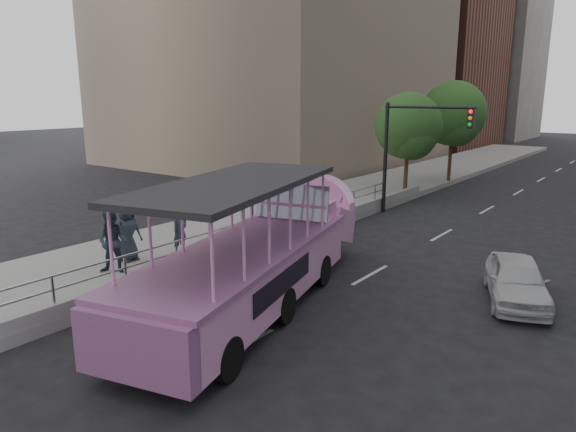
# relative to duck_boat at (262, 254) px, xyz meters

# --- Properties ---
(ground) EXTENTS (160.00, 160.00, 0.00)m
(ground) POSITION_rel_duck_boat_xyz_m (0.43, -0.47, -1.30)
(ground) COLOR black
(sidewalk) EXTENTS (5.50, 80.00, 0.30)m
(sidewalk) POSITION_rel_duck_boat_xyz_m (-5.32, 9.53, -1.15)
(sidewalk) COLOR gray
(sidewalk) RESTS_ON ground
(kerb_wall) EXTENTS (0.24, 30.00, 0.36)m
(kerb_wall) POSITION_rel_duck_boat_xyz_m (-2.69, 1.53, -0.82)
(kerb_wall) COLOR #AFAFAA
(kerb_wall) RESTS_ON sidewalk
(guardrail) EXTENTS (0.07, 22.00, 0.71)m
(guardrail) POSITION_rel_duck_boat_xyz_m (-2.69, 1.53, -0.16)
(guardrail) COLOR #B5B4B9
(guardrail) RESTS_ON kerb_wall
(duck_boat) EXTENTS (5.08, 10.85, 3.51)m
(duck_boat) POSITION_rel_duck_boat_xyz_m (0.00, 0.00, 0.00)
(duck_boat) COLOR black
(duck_boat) RESTS_ON ground
(car) EXTENTS (2.66, 3.88, 1.23)m
(car) POSITION_rel_duck_boat_xyz_m (5.58, 4.04, -0.69)
(car) COLOR silver
(car) RESTS_ON ground
(pedestrian_near) EXTENTS (0.44, 0.63, 1.64)m
(pedestrian_near) POSITION_rel_duck_boat_xyz_m (-4.26, 0.78, -0.18)
(pedestrian_near) COLOR #2B343F
(pedestrian_near) RESTS_ON sidewalk
(pedestrian_mid) EXTENTS (1.17, 1.11, 1.90)m
(pedestrian_mid) POSITION_rel_duck_boat_xyz_m (-4.40, -1.66, -0.05)
(pedestrian_mid) COLOR #2B343F
(pedestrian_mid) RESTS_ON sidewalk
(pedestrian_far) EXTENTS (0.66, 0.96, 1.87)m
(pedestrian_far) POSITION_rel_duck_boat_xyz_m (-5.07, -0.68, -0.07)
(pedestrian_far) COLOR #2B343F
(pedestrian_far) RESTS_ON sidewalk
(parking_sign) EXTENTS (0.14, 0.66, 2.96)m
(parking_sign) POSITION_rel_duck_boat_xyz_m (-2.57, 2.53, 0.54)
(parking_sign) COLOR black
(parking_sign) RESTS_ON ground
(traffic_signal) EXTENTS (4.20, 0.32, 5.20)m
(traffic_signal) POSITION_rel_duck_boat_xyz_m (-1.28, 12.02, 2.20)
(traffic_signal) COLOR black
(traffic_signal) RESTS_ON ground
(street_tree_near) EXTENTS (3.52, 3.52, 5.72)m
(street_tree_near) POSITION_rel_duck_boat_xyz_m (-2.87, 15.45, 2.52)
(street_tree_near) COLOR #3E281C
(street_tree_near) RESTS_ON ground
(street_tree_far) EXTENTS (3.97, 3.97, 6.45)m
(street_tree_far) POSITION_rel_duck_boat_xyz_m (-2.67, 21.45, 3.00)
(street_tree_far) COLOR #3E281C
(street_tree_far) RESTS_ON ground
(midrise_brick) EXTENTS (18.00, 16.00, 26.00)m
(midrise_brick) POSITION_rel_duck_boat_xyz_m (-17.57, 47.53, 11.70)
(midrise_brick) COLOR brown
(midrise_brick) RESTS_ON ground
(midrise_stone_b) EXTENTS (16.00, 14.00, 20.00)m
(midrise_stone_b) POSITION_rel_duck_boat_xyz_m (-15.57, 63.53, 8.70)
(midrise_stone_b) COLOR gray
(midrise_stone_b) RESTS_ON ground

